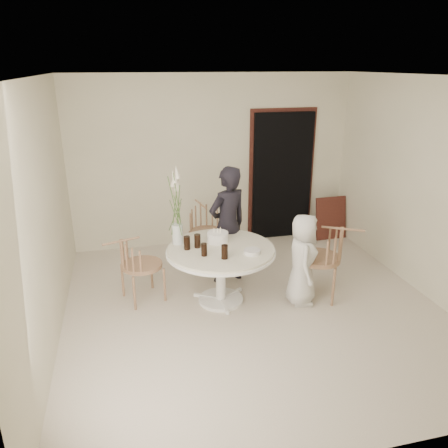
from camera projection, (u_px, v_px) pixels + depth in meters
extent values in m
plane|color=beige|center=(253.00, 307.00, 5.37)|extent=(4.50, 4.50, 0.00)
plane|color=white|center=(259.00, 76.00, 4.44)|extent=(4.50, 4.50, 0.00)
plane|color=#EFE8C8|center=(214.00, 162.00, 6.95)|extent=(4.50, 0.00, 4.50)
plane|color=#EFE8C8|center=(359.00, 303.00, 2.85)|extent=(4.50, 0.00, 4.50)
plane|color=#EFE8C8|center=(43.00, 218.00, 4.41)|extent=(0.00, 4.50, 4.50)
plane|color=#EFE8C8|center=(430.00, 190.00, 5.40)|extent=(0.00, 4.50, 4.50)
cube|color=black|center=(282.00, 177.00, 7.26)|extent=(1.00, 0.10, 2.10)
cube|color=#57281E|center=(281.00, 173.00, 7.27)|extent=(1.12, 0.03, 2.22)
cylinder|color=white|center=(221.00, 299.00, 5.51)|extent=(0.56, 0.56, 0.04)
cylinder|color=white|center=(221.00, 276.00, 5.40)|extent=(0.12, 0.12, 0.65)
cylinder|color=white|center=(221.00, 251.00, 5.28)|extent=(1.33, 1.33, 0.03)
cylinder|color=beige|center=(221.00, 249.00, 5.28)|extent=(1.30, 1.30, 0.04)
cube|color=#57281E|center=(331.00, 218.00, 7.39)|extent=(0.55, 0.18, 0.72)
cylinder|color=#A87C5B|center=(199.00, 255.00, 6.31)|extent=(0.03, 0.03, 0.45)
cylinder|color=#A87C5B|center=(224.00, 250.00, 6.46)|extent=(0.03, 0.03, 0.45)
cylinder|color=#A87C5B|center=(190.00, 245.00, 6.65)|extent=(0.03, 0.03, 0.45)
cylinder|color=#A87C5B|center=(214.00, 241.00, 6.80)|extent=(0.03, 0.03, 0.45)
cylinder|color=#A87C5B|center=(207.00, 232.00, 6.47)|extent=(0.50, 0.50, 0.05)
cylinder|color=#A87C5B|center=(301.00, 268.00, 5.84)|extent=(0.03, 0.03, 0.50)
cylinder|color=#A87C5B|center=(297.00, 283.00, 5.44)|extent=(0.03, 0.03, 0.50)
cylinder|color=#A87C5B|center=(335.00, 272.00, 5.73)|extent=(0.03, 0.03, 0.50)
cylinder|color=#A87C5B|center=(333.00, 288.00, 5.33)|extent=(0.03, 0.03, 0.50)
cylinder|color=#A87C5B|center=(318.00, 258.00, 5.49)|extent=(0.55, 0.55, 0.06)
cylinder|color=#A87C5B|center=(165.00, 285.00, 5.45)|extent=(0.03, 0.03, 0.45)
cylinder|color=#A87C5B|center=(152.00, 273.00, 5.76)|extent=(0.03, 0.03, 0.45)
cylinder|color=#A87C5B|center=(134.00, 293.00, 5.24)|extent=(0.03, 0.03, 0.45)
cylinder|color=#A87C5B|center=(123.00, 280.00, 5.56)|extent=(0.03, 0.03, 0.45)
cylinder|color=#A87C5B|center=(142.00, 265.00, 5.42)|extent=(0.50, 0.50, 0.05)
imported|color=black|center=(228.00, 226.00, 5.78)|extent=(0.69, 0.59, 1.61)
imported|color=silver|center=(302.00, 260.00, 5.31)|extent=(0.50, 0.64, 1.16)
cylinder|color=white|center=(218.00, 237.00, 5.42)|extent=(0.26, 0.26, 0.13)
cylinder|color=#F9D99D|center=(218.00, 231.00, 5.39)|extent=(0.01, 0.01, 0.05)
cylinder|color=#F9D99D|center=(220.00, 229.00, 5.43)|extent=(0.01, 0.01, 0.05)
cylinder|color=#F9D99D|center=(214.00, 230.00, 5.40)|extent=(0.01, 0.01, 0.05)
cylinder|color=#F9D99D|center=(220.00, 232.00, 5.36)|extent=(0.01, 0.01, 0.05)
cylinder|color=black|center=(204.00, 250.00, 5.03)|extent=(0.07, 0.07, 0.15)
cylinder|color=black|center=(225.00, 252.00, 4.95)|extent=(0.10, 0.10, 0.16)
cylinder|color=black|center=(187.00, 243.00, 5.20)|extent=(0.08, 0.08, 0.16)
cylinder|color=black|center=(197.00, 241.00, 5.25)|extent=(0.08, 0.08, 0.17)
cylinder|color=silver|center=(252.00, 252.00, 5.10)|extent=(0.20, 0.20, 0.05)
cylinder|color=silver|center=(177.00, 234.00, 5.35)|extent=(0.13, 0.13, 0.25)
cylinder|color=#41652B|center=(178.00, 209.00, 5.27)|extent=(0.01, 0.01, 0.62)
cone|color=white|center=(177.00, 184.00, 5.16)|extent=(0.06, 0.06, 0.16)
cylinder|color=#41652B|center=(175.00, 207.00, 5.25)|extent=(0.01, 0.01, 0.68)
cone|color=white|center=(174.00, 180.00, 5.14)|extent=(0.06, 0.06, 0.16)
cylinder|color=#41652B|center=(175.00, 206.00, 5.21)|extent=(0.01, 0.01, 0.73)
cone|color=white|center=(174.00, 176.00, 5.08)|extent=(0.06, 0.06, 0.16)
cylinder|color=#41652B|center=(178.00, 204.00, 5.20)|extent=(0.01, 0.01, 0.79)
cone|color=white|center=(177.00, 172.00, 5.07)|extent=(0.06, 0.06, 0.16)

